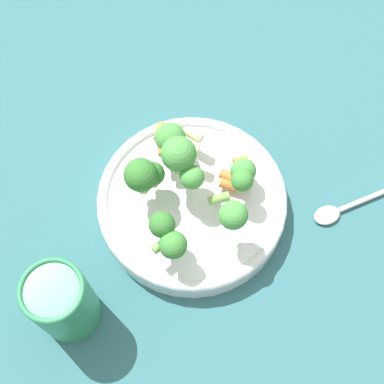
{
  "coord_description": "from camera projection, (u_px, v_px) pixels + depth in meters",
  "views": [
    {
      "loc": [
        -0.16,
        -0.23,
        0.65
      ],
      "look_at": [
        0.0,
        0.0,
        0.05
      ],
      "focal_mm": 50.0,
      "sensor_mm": 36.0,
      "label": 1
    }
  ],
  "objects": [
    {
      "name": "bowl",
      "position": [
        192.0,
        202.0,
        0.7
      ],
      "size": [
        0.25,
        0.25,
        0.04
      ],
      "color": "silver",
      "rests_on": "ground_plane"
    },
    {
      "name": "cup",
      "position": [
        62.0,
        302.0,
        0.6
      ],
      "size": [
        0.07,
        0.07,
        0.12
      ],
      "color": "#2D7F51",
      "rests_on": "ground_plane"
    },
    {
      "name": "pasta_salad",
      "position": [
        184.0,
        177.0,
        0.64
      ],
      "size": [
        0.17,
        0.19,
        0.09
      ],
      "color": "#8CB766",
      "rests_on": "bowl"
    },
    {
      "name": "spoon",
      "position": [
        355.0,
        204.0,
        0.71
      ],
      "size": [
        0.19,
        0.05,
        0.01
      ],
      "rotation": [
        0.0,
        0.0,
        9.22
      ],
      "color": "silver",
      "rests_on": "ground_plane"
    },
    {
      "name": "ground_plane",
      "position": [
        192.0,
        208.0,
        0.71
      ],
      "size": [
        3.0,
        3.0,
        0.0
      ],
      "primitive_type": "plane",
      "color": "#2D6066"
    }
  ]
}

